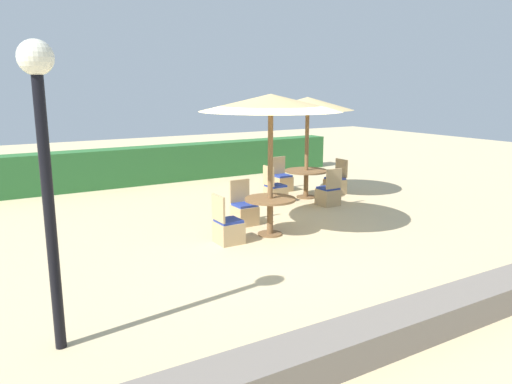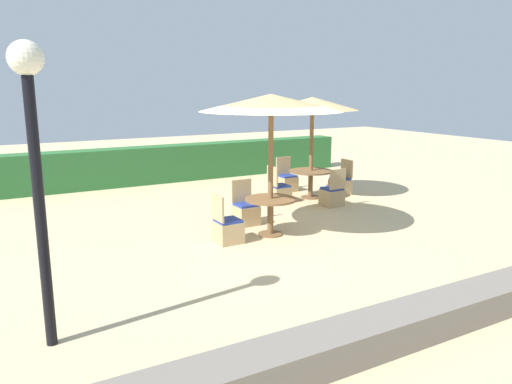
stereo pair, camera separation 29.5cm
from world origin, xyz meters
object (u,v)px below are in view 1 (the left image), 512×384
object	(u,v)px
parasol_center	(271,103)
round_table_center	(270,207)
parasol_back_right	(308,104)
patio_chair_back_right_south	(328,195)
lamp_post	(43,137)
patio_chair_back_right_west	(275,192)
patio_chair_center_north	(244,212)
patio_chair_center_west	(228,229)
patio_chair_back_right_north	(282,181)
patio_chair_back_right_east	(335,184)
round_table_back_right	(306,176)

from	to	relation	value
parasol_center	round_table_center	bearing A→B (deg)	-90.00
parasol_back_right	parasol_center	xyz separation A→B (m)	(-2.61, -2.31, 0.13)
patio_chair_back_right_south	lamp_post	bearing A→B (deg)	-151.56
round_table_center	parasol_center	bearing A→B (deg)	90.00
patio_chair_back_right_west	patio_chair_center_north	world-z (taller)	same
parasol_back_right	round_table_center	world-z (taller)	parasol_back_right
patio_chair_back_right_west	parasol_center	world-z (taller)	parasol_center
patio_chair_center_west	lamp_post	bearing A→B (deg)	-55.04
patio_chair_back_right_north	patio_chair_back_right_east	bearing A→B (deg)	132.96
parasol_back_right	patio_chair_back_right_south	distance (m)	2.36
round_table_center	patio_chair_back_right_east	bearing A→B (deg)	32.38
round_table_back_right	lamp_post	bearing A→B (deg)	-145.85
parasol_center	lamp_post	bearing A→B (deg)	-150.98
round_table_back_right	round_table_center	size ratio (longest dim) A/B	1.12
round_table_center	patio_chair_center_north	xyz separation A→B (m)	(-0.05, 0.91, -0.30)
patio_chair_back_right_west	patio_chair_center_north	bearing A→B (deg)	-50.97
round_table_back_right	patio_chair_back_right_north	size ratio (longest dim) A/B	1.19
round_table_center	patio_chair_center_north	size ratio (longest dim) A/B	1.07
lamp_post	patio_chair_center_west	distance (m)	4.63
lamp_post	round_table_center	distance (m)	5.28
lamp_post	patio_chair_back_right_north	distance (m)	9.23
parasol_center	round_table_center	distance (m)	1.98
patio_chair_center_north	patio_chair_center_west	bearing A→B (deg)	46.63
patio_chair_back_right_west	patio_chair_center_west	bearing A→B (deg)	-48.09
round_table_back_right	parasol_center	distance (m)	4.00
lamp_post	parasol_back_right	xyz separation A→B (m)	(6.95, 4.71, 0.06)
round_table_center	patio_chair_center_west	size ratio (longest dim) A/B	1.07
round_table_back_right	round_table_center	distance (m)	3.48
parasol_center	patio_chair_back_right_north	bearing A→B (deg)	52.66
patio_chair_back_right_north	patio_chair_back_right_south	size ratio (longest dim) A/B	1.00
patio_chair_back_right_south	parasol_back_right	bearing A→B (deg)	87.04
parasol_center	round_table_center	world-z (taller)	parasol_center
patio_chair_center_west	parasol_back_right	bearing A→B (deg)	123.37
lamp_post	patio_chair_back_right_west	bearing A→B (deg)	38.12
round_table_back_right	patio_chair_center_north	world-z (taller)	patio_chair_center_north
patio_chair_back_right_north	round_table_center	xyz separation A→B (m)	(-2.56, -3.35, 0.30)
parasol_back_right	patio_chair_center_west	xyz separation A→B (m)	(-3.56, -2.35, -2.15)
patio_chair_back_right_east	patio_chair_back_right_south	world-z (taller)	same
round_table_center	patio_chair_center_north	world-z (taller)	patio_chair_center_north
patio_chair_center_north	patio_chair_back_right_west	bearing A→B (deg)	-140.97
parasol_center	round_table_center	size ratio (longest dim) A/B	2.73
lamp_post	round_table_back_right	distance (m)	8.58
patio_chair_back_right_north	parasol_center	xyz separation A→B (m)	(-2.56, -3.35, 2.28)
round_table_back_right	parasol_center	size ratio (longest dim) A/B	0.41
parasol_back_right	round_table_back_right	xyz separation A→B (m)	(0.00, 0.00, -1.83)
lamp_post	round_table_center	size ratio (longest dim) A/B	3.34
lamp_post	patio_chair_center_west	world-z (taller)	lamp_post
patio_chair_back_right_east	parasol_center	size ratio (longest dim) A/B	0.34
lamp_post	parasol_center	world-z (taller)	lamp_post
parasol_back_right	patio_chair_center_north	xyz separation A→B (m)	(-2.66, -1.39, -2.15)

